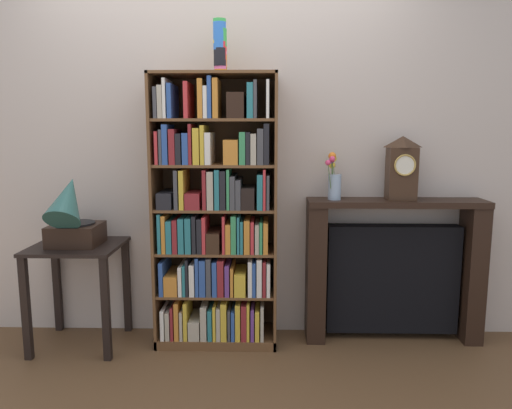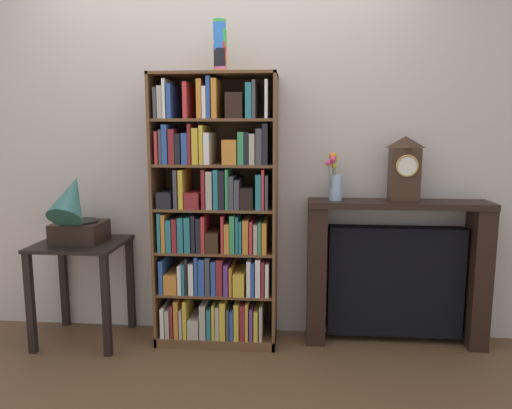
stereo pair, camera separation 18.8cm
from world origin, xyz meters
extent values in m
cube|color=brown|center=(0.00, 0.00, -0.01)|extent=(7.70, 6.40, 0.02)
cube|color=beige|center=(0.14, 0.32, 1.30)|extent=(4.70, 0.08, 2.60)
cube|color=brown|center=(-0.38, 0.11, 0.88)|extent=(0.02, 0.35, 1.75)
cube|color=brown|center=(0.38, 0.11, 0.88)|extent=(0.02, 0.35, 1.75)
cube|color=#4C311C|center=(0.00, 0.28, 0.88)|extent=(0.78, 0.01, 1.75)
cube|color=brown|center=(0.00, 0.11, 1.74)|extent=(0.78, 0.35, 0.02)
cube|color=brown|center=(0.00, 0.11, 0.03)|extent=(0.78, 0.35, 0.06)
cube|color=white|center=(-0.34, 0.06, 0.16)|extent=(0.02, 0.24, 0.20)
cube|color=#B2A893|center=(-0.31, 0.10, 0.15)|extent=(0.03, 0.31, 0.19)
cube|color=maroon|center=(-0.28, 0.07, 0.17)|extent=(0.02, 0.25, 0.22)
cube|color=orange|center=(-0.25, 0.09, 0.18)|extent=(0.03, 0.29, 0.25)
cube|color=#B2A893|center=(-0.22, 0.07, 0.16)|extent=(0.02, 0.25, 0.19)
cube|color=gold|center=(-0.19, 0.07, 0.18)|extent=(0.02, 0.25, 0.25)
cube|color=#B2A893|center=(-0.14, 0.07, 0.12)|extent=(0.07, 0.25, 0.13)
cube|color=#B2A893|center=(-0.07, 0.09, 0.17)|extent=(0.04, 0.30, 0.23)
cube|color=teal|center=(-0.03, 0.07, 0.16)|extent=(0.03, 0.26, 0.20)
cube|color=gold|center=(-0.01, 0.07, 0.17)|extent=(0.02, 0.25, 0.23)
cube|color=#B2A893|center=(0.02, 0.08, 0.17)|extent=(0.03, 0.27, 0.22)
cube|color=gold|center=(0.06, 0.08, 0.18)|extent=(0.04, 0.28, 0.25)
cube|color=#424247|center=(0.09, 0.06, 0.16)|extent=(0.02, 0.24, 0.21)
cube|color=#2D519E|center=(0.11, 0.07, 0.16)|extent=(0.02, 0.26, 0.19)
cube|color=gold|center=(0.15, 0.06, 0.18)|extent=(0.03, 0.24, 0.24)
cube|color=maroon|center=(0.18, 0.06, 0.18)|extent=(0.03, 0.24, 0.24)
cube|color=gold|center=(0.21, 0.08, 0.18)|extent=(0.02, 0.28, 0.25)
cube|color=#663884|center=(0.24, 0.08, 0.16)|extent=(0.02, 0.27, 0.21)
cube|color=gold|center=(0.27, 0.07, 0.16)|extent=(0.03, 0.26, 0.20)
cube|color=#B2A893|center=(0.30, 0.09, 0.17)|extent=(0.02, 0.29, 0.23)
cube|color=brown|center=(0.00, 0.11, 0.35)|extent=(0.75, 0.33, 0.02)
cube|color=#2D519E|center=(-0.34, 0.09, 0.47)|extent=(0.03, 0.30, 0.22)
cube|color=orange|center=(-0.28, 0.08, 0.42)|extent=(0.08, 0.28, 0.13)
cube|color=white|center=(-0.22, 0.08, 0.45)|extent=(0.02, 0.27, 0.19)
cube|color=teal|center=(-0.19, 0.09, 0.46)|extent=(0.02, 0.30, 0.20)
cube|color=black|center=(-0.17, 0.07, 0.48)|extent=(0.02, 0.25, 0.24)
cube|color=white|center=(-0.14, 0.09, 0.46)|extent=(0.03, 0.30, 0.20)
cube|color=#2D519E|center=(-0.11, 0.09, 0.48)|extent=(0.02, 0.29, 0.25)
cube|color=#2D519E|center=(-0.08, 0.09, 0.47)|extent=(0.04, 0.29, 0.24)
cube|color=#424247|center=(-0.04, 0.06, 0.48)|extent=(0.03, 0.24, 0.25)
cube|color=#2D519E|center=(0.00, 0.09, 0.47)|extent=(0.03, 0.30, 0.22)
cube|color=maroon|center=(0.04, 0.07, 0.47)|extent=(0.04, 0.26, 0.23)
cube|color=#663884|center=(0.08, 0.07, 0.46)|extent=(0.03, 0.25, 0.20)
cube|color=orange|center=(0.11, 0.09, 0.45)|extent=(0.02, 0.29, 0.18)
cube|color=gold|center=(0.16, 0.07, 0.43)|extent=(0.07, 0.26, 0.15)
cube|color=white|center=(0.22, 0.07, 0.47)|extent=(0.03, 0.26, 0.23)
cube|color=#2D519E|center=(0.25, 0.07, 0.47)|extent=(0.02, 0.26, 0.22)
cube|color=white|center=(0.28, 0.08, 0.48)|extent=(0.03, 0.28, 0.24)
cube|color=maroon|center=(0.31, 0.07, 0.47)|extent=(0.02, 0.26, 0.23)
cube|color=white|center=(0.34, 0.07, 0.46)|extent=(0.02, 0.26, 0.22)
cube|color=brown|center=(0.00, 0.11, 0.63)|extent=(0.75, 0.33, 0.02)
cube|color=teal|center=(-0.34, 0.06, 0.76)|extent=(0.02, 0.24, 0.25)
cube|color=orange|center=(-0.32, 0.08, 0.76)|extent=(0.02, 0.27, 0.24)
cube|color=teal|center=(-0.28, 0.08, 0.74)|extent=(0.03, 0.27, 0.21)
cube|color=maroon|center=(-0.24, 0.07, 0.74)|extent=(0.03, 0.25, 0.21)
cube|color=teal|center=(-0.21, 0.07, 0.75)|extent=(0.04, 0.25, 0.22)
cube|color=teal|center=(-0.16, 0.07, 0.75)|extent=(0.04, 0.25, 0.22)
cube|color=black|center=(-0.12, 0.09, 0.75)|extent=(0.02, 0.30, 0.24)
cube|color=black|center=(-0.09, 0.09, 0.75)|extent=(0.03, 0.30, 0.22)
cube|color=#C63338|center=(-0.06, 0.06, 0.75)|extent=(0.02, 0.24, 0.23)
cube|color=#382316|center=(-0.01, 0.08, 0.70)|extent=(0.08, 0.27, 0.13)
cube|color=#C63338|center=(0.06, 0.07, 0.75)|extent=(0.02, 0.25, 0.24)
cube|color=orange|center=(0.09, 0.06, 0.73)|extent=(0.03, 0.23, 0.19)
cube|color=#388E56|center=(0.12, 0.08, 0.76)|extent=(0.03, 0.27, 0.24)
cube|color=teal|center=(0.15, 0.06, 0.75)|extent=(0.02, 0.23, 0.23)
cube|color=teal|center=(0.17, 0.06, 0.74)|extent=(0.02, 0.23, 0.20)
cube|color=orange|center=(0.21, 0.07, 0.74)|extent=(0.04, 0.26, 0.21)
cube|color=#C63338|center=(0.24, 0.06, 0.74)|extent=(0.02, 0.24, 0.20)
cube|color=#B2A893|center=(0.27, 0.06, 0.73)|extent=(0.02, 0.24, 0.19)
cube|color=#388E56|center=(0.29, 0.07, 0.73)|extent=(0.02, 0.25, 0.20)
cube|color=orange|center=(0.32, 0.08, 0.73)|extent=(0.03, 0.27, 0.20)
cube|color=brown|center=(0.00, 0.11, 0.91)|extent=(0.75, 0.33, 0.02)
cube|color=black|center=(-0.31, 0.08, 0.97)|extent=(0.09, 0.27, 0.10)
cube|color=#424247|center=(-0.23, 0.09, 1.04)|extent=(0.02, 0.30, 0.24)
cube|color=gold|center=(-0.20, 0.08, 1.04)|extent=(0.03, 0.27, 0.24)
cube|color=maroon|center=(-0.13, 0.05, 0.97)|extent=(0.09, 0.21, 0.10)
cube|color=maroon|center=(-0.06, 0.09, 1.04)|extent=(0.02, 0.29, 0.25)
cube|color=#B2A893|center=(-0.02, 0.08, 1.03)|extent=(0.04, 0.27, 0.24)
cube|color=teal|center=(0.02, 0.07, 1.04)|extent=(0.03, 0.25, 0.25)
cube|color=black|center=(0.06, 0.09, 1.03)|extent=(0.03, 0.29, 0.24)
cube|color=#388E56|center=(0.09, 0.07, 1.04)|extent=(0.02, 0.25, 0.25)
cube|color=#424247|center=(0.12, 0.09, 1.02)|extent=(0.03, 0.30, 0.21)
cube|color=#424247|center=(0.15, 0.09, 1.01)|extent=(0.03, 0.29, 0.18)
cube|color=black|center=(0.21, 0.06, 0.98)|extent=(0.08, 0.23, 0.14)
cube|color=teal|center=(0.29, 0.07, 1.02)|extent=(0.03, 0.26, 0.22)
cube|color=#C63338|center=(0.31, 0.07, 1.04)|extent=(0.02, 0.25, 0.25)
cube|color=#424247|center=(0.34, 0.09, 1.02)|extent=(0.02, 0.30, 0.21)
cube|color=brown|center=(0.00, 0.11, 1.18)|extent=(0.75, 0.33, 0.02)
cube|color=#C63338|center=(-0.34, 0.06, 1.29)|extent=(0.02, 0.24, 0.20)
cube|color=#424247|center=(-0.32, 0.06, 1.30)|extent=(0.02, 0.23, 0.21)
cube|color=#2D519E|center=(-0.29, 0.06, 1.31)|extent=(0.03, 0.24, 0.24)
cube|color=maroon|center=(-0.25, 0.08, 1.30)|extent=(0.04, 0.27, 0.21)
cube|color=black|center=(-0.21, 0.06, 1.29)|extent=(0.03, 0.23, 0.19)
cube|color=#2D519E|center=(-0.17, 0.07, 1.29)|extent=(0.04, 0.26, 0.19)
cube|color=maroon|center=(-0.14, 0.08, 1.32)|extent=(0.02, 0.27, 0.25)
cube|color=gold|center=(-0.10, 0.08, 1.30)|extent=(0.04, 0.28, 0.22)
cube|color=gold|center=(-0.06, 0.09, 1.31)|extent=(0.02, 0.29, 0.24)
cube|color=white|center=(-0.03, 0.09, 1.29)|extent=(0.03, 0.29, 0.19)
cube|color=orange|center=(0.11, 0.08, 1.27)|extent=(0.09, 0.28, 0.15)
cube|color=#388E56|center=(0.18, 0.08, 1.29)|extent=(0.04, 0.28, 0.20)
cube|color=black|center=(0.21, 0.09, 1.29)|extent=(0.03, 0.30, 0.20)
cube|color=#B2A893|center=(0.25, 0.06, 1.29)|extent=(0.03, 0.24, 0.19)
cube|color=#424247|center=(0.29, 0.08, 1.30)|extent=(0.04, 0.28, 0.22)
cube|color=black|center=(0.33, 0.08, 1.32)|extent=(0.03, 0.27, 0.25)
cube|color=brown|center=(0.00, 0.11, 1.46)|extent=(0.75, 0.33, 0.02)
cube|color=#424247|center=(-0.34, 0.09, 1.56)|extent=(0.02, 0.29, 0.19)
cube|color=#B2A893|center=(-0.31, 0.09, 1.57)|extent=(0.03, 0.30, 0.20)
cube|color=white|center=(-0.29, 0.07, 1.59)|extent=(0.02, 0.26, 0.24)
cube|color=#2D519E|center=(-0.26, 0.08, 1.58)|extent=(0.03, 0.27, 0.21)
cube|color=#C63338|center=(-0.16, 0.08, 1.58)|extent=(0.03, 0.28, 0.22)
cube|color=orange|center=(-0.07, 0.09, 1.59)|extent=(0.03, 0.29, 0.23)
cube|color=white|center=(-0.04, 0.09, 1.57)|extent=(0.02, 0.30, 0.19)
cube|color=#2D519E|center=(-0.02, 0.08, 1.60)|extent=(0.02, 0.27, 0.25)
cube|color=orange|center=(0.02, 0.07, 1.59)|extent=(0.03, 0.25, 0.24)
cube|color=black|center=(0.14, 0.08, 1.55)|extent=(0.10, 0.28, 0.15)
cube|color=teal|center=(0.23, 0.06, 1.58)|extent=(0.04, 0.24, 0.21)
cube|color=#424247|center=(0.26, 0.09, 1.58)|extent=(0.02, 0.30, 0.22)
cube|color=white|center=(0.33, 0.06, 1.59)|extent=(0.02, 0.23, 0.23)
cylinder|color=orange|center=(0.04, 0.08, 1.80)|extent=(0.08, 0.08, 0.11)
cylinder|color=pink|center=(0.04, 0.08, 1.82)|extent=(0.08, 0.08, 0.11)
cylinder|color=black|center=(0.04, 0.08, 1.84)|extent=(0.08, 0.08, 0.11)
cylinder|color=pink|center=(0.04, 0.08, 1.86)|extent=(0.08, 0.08, 0.11)
cylinder|color=red|center=(0.04, 0.08, 1.88)|extent=(0.08, 0.08, 0.11)
cylinder|color=green|center=(0.04, 0.08, 1.90)|extent=(0.08, 0.08, 0.11)
cylinder|color=yellow|center=(0.04, 0.08, 1.92)|extent=(0.08, 0.08, 0.11)
cylinder|color=blue|center=(0.04, 0.08, 1.94)|extent=(0.08, 0.08, 0.11)
cylinder|color=green|center=(0.04, 0.08, 1.96)|extent=(0.08, 0.08, 0.11)
cylinder|color=yellow|center=(0.04, 0.08, 1.98)|extent=(0.08, 0.08, 0.11)
cylinder|color=blue|center=(0.04, 0.08, 1.99)|extent=(0.08, 0.08, 0.11)
cylinder|color=green|center=(0.04, 0.08, 2.01)|extent=(0.08, 0.08, 0.11)
cube|color=black|center=(-0.89, 0.03, 0.66)|extent=(0.56, 0.51, 0.02)
cube|color=black|center=(-1.14, -0.19, 0.33)|extent=(0.04, 0.04, 0.65)
cube|color=black|center=(-0.65, -0.19, 0.33)|extent=(0.04, 0.04, 0.65)
cube|color=black|center=(-1.14, 0.25, 0.33)|extent=(0.04, 0.04, 0.65)
cube|color=black|center=(-0.65, 0.25, 0.33)|extent=(0.04, 0.04, 0.65)
cube|color=black|center=(-0.89, 0.03, 0.74)|extent=(0.31, 0.28, 0.13)
cylinder|color=black|center=(-0.89, 0.03, 0.81)|extent=(0.24, 0.24, 0.01)
cylinder|color=#2D605B|center=(-0.89, -0.01, 0.84)|extent=(0.03, 0.03, 0.06)
cone|color=#2D605B|center=(-0.89, -0.07, 0.98)|extent=(0.22, 0.37, 0.38)
cube|color=black|center=(1.17, 0.16, 0.93)|extent=(1.15, 0.25, 0.04)
cube|color=black|center=(0.66, 0.16, 0.46)|extent=(0.12, 0.23, 0.91)
cube|color=black|center=(1.69, 0.16, 0.46)|extent=(0.12, 0.23, 0.91)
cube|color=black|center=(1.17, 0.19, 0.41)|extent=(0.87, 0.13, 0.73)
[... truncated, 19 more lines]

